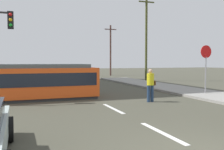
# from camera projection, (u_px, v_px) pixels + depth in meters

# --- Properties ---
(ground_plane) EXTENTS (120.00, 120.00, 0.00)m
(ground_plane) POSITION_uv_depth(u_px,v_px,m) (89.00, 97.00, 14.78)
(ground_plane) COLOR #444336
(lane_stripe_1) EXTENTS (0.16, 2.40, 0.01)m
(lane_stripe_1) POSITION_uv_depth(u_px,v_px,m) (162.00, 133.00, 7.28)
(lane_stripe_1) COLOR silver
(lane_stripe_1) RESTS_ON ground
(lane_stripe_2) EXTENTS (0.16, 2.40, 0.01)m
(lane_stripe_2) POSITION_uv_depth(u_px,v_px,m) (113.00, 109.00, 11.03)
(lane_stripe_2) COLOR silver
(lane_stripe_2) RESTS_ON ground
(lane_stripe_3) EXTENTS (0.16, 2.40, 0.01)m
(lane_stripe_3) POSITION_uv_depth(u_px,v_px,m) (69.00, 87.00, 20.58)
(lane_stripe_3) COLOR silver
(lane_stripe_3) RESTS_ON ground
(lane_stripe_4) EXTENTS (0.16, 2.40, 0.01)m
(lane_stripe_4) POSITION_uv_depth(u_px,v_px,m) (58.00, 81.00, 26.20)
(lane_stripe_4) COLOR silver
(lane_stripe_4) RESTS_ON ground
(streetcar_tram) EXTENTS (8.42, 2.56, 1.90)m
(streetcar_tram) POSITION_uv_depth(u_px,v_px,m) (17.00, 82.00, 13.56)
(streetcar_tram) COLOR #F6551C
(streetcar_tram) RESTS_ON ground
(city_bus) EXTENTS (2.61, 5.79, 1.80)m
(city_bus) POSITION_uv_depth(u_px,v_px,m) (53.00, 74.00, 20.46)
(city_bus) COLOR #AFADB1
(city_bus) RESTS_ON ground
(pedestrian_crossing) EXTENTS (0.49, 0.36, 1.67)m
(pedestrian_crossing) POSITION_uv_depth(u_px,v_px,m) (151.00, 83.00, 12.88)
(pedestrian_crossing) COLOR navy
(pedestrian_crossing) RESTS_ON ground
(parked_sedan_mid) EXTENTS (2.03, 4.34, 1.19)m
(parked_sedan_mid) POSITION_uv_depth(u_px,v_px,m) (1.00, 83.00, 16.93)
(parked_sedan_mid) COLOR #A10A16
(parked_sedan_mid) RESTS_ON ground
(stop_sign) EXTENTS (0.76, 0.07, 2.88)m
(stop_sign) POSITION_uv_depth(u_px,v_px,m) (206.00, 59.00, 15.24)
(stop_sign) COLOR gray
(stop_sign) RESTS_ON sidewalk_curb_right
(utility_pole_mid) EXTENTS (1.80, 0.24, 8.97)m
(utility_pole_mid) POSITION_uv_depth(u_px,v_px,m) (146.00, 37.00, 27.11)
(utility_pole_mid) COLOR #4A4E24
(utility_pole_mid) RESTS_ON ground
(utility_pole_far) EXTENTS (1.80, 0.24, 7.37)m
(utility_pole_far) POSITION_uv_depth(u_px,v_px,m) (111.00, 49.00, 37.37)
(utility_pole_far) COLOR brown
(utility_pole_far) RESTS_ON ground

